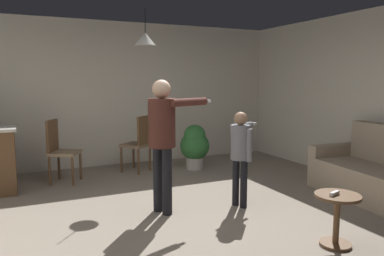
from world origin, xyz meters
TOP-DOWN VIEW (x-y plane):
  - ground at (0.00, 0.00)m, footprint 7.68×7.68m
  - wall_back at (0.00, 3.20)m, footprint 6.40×0.10m
  - wall_right at (3.20, 0.00)m, footprint 0.10×6.40m
  - couch_floral at (2.63, -0.45)m, footprint 1.01×1.87m
  - side_table_by_couch at (1.00, -1.30)m, footprint 0.44×0.44m
  - person_adult at (-0.21, 0.30)m, footprint 0.84×0.45m
  - person_child at (0.76, 0.09)m, footprint 0.56×0.49m
  - dining_chair_by_counter at (0.12, 2.40)m, footprint 0.59×0.59m
  - dining_chair_near_wall at (-1.21, 2.26)m, footprint 0.57×0.57m
  - potted_plant_corner at (1.10, 2.17)m, footprint 0.53×0.53m
  - spare_remote_on_table at (0.95, -1.30)m, footprint 0.13×0.07m
  - ceiling_light_pendant at (0.06, 1.78)m, footprint 0.32×0.32m

SIDE VIEW (x-z plane):
  - ground at x=0.00m, z-range 0.00..0.00m
  - side_table_by_couch at x=1.00m, z-range 0.07..0.59m
  - couch_floral at x=2.63m, z-range -0.17..0.83m
  - potted_plant_corner at x=1.10m, z-range 0.04..0.86m
  - spare_remote_on_table at x=0.95m, z-range 0.52..0.56m
  - dining_chair_by_counter at x=0.12m, z-range 0.05..1.05m
  - dining_chair_near_wall at x=-1.21m, z-range 0.05..1.05m
  - person_child at x=0.76m, z-range 0.15..1.37m
  - person_adult at x=-0.21m, z-range 0.20..1.82m
  - wall_back at x=0.00m, z-range 0.00..2.70m
  - wall_right at x=3.20m, z-range 0.00..2.70m
  - ceiling_light_pendant at x=0.06m, z-range 1.98..2.53m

